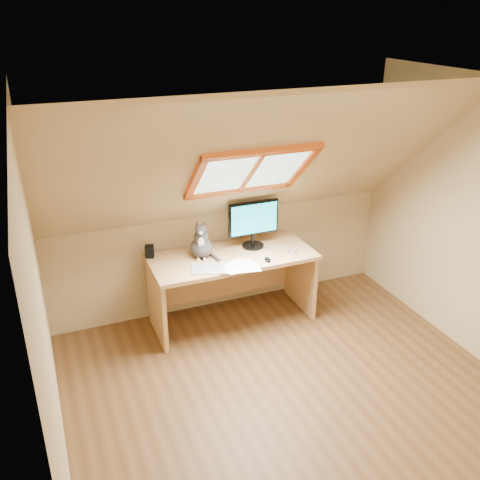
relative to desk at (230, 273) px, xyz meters
name	(u,v)px	position (x,y,z in m)	size (l,w,h in m)	color
ground	(301,406)	(0.04, -1.45, -0.49)	(3.50, 3.50, 0.00)	brown
room_shell	(318,245)	(0.04, -1.54, 0.94)	(3.52, 3.52, 2.41)	tan
desk	(230,273)	(0.00, 0.00, 0.00)	(1.56, 0.68, 0.71)	tan
monitor	(253,221)	(0.26, 0.03, 0.49)	(0.50, 0.21, 0.47)	black
cat	(201,244)	(-0.28, 0.01, 0.36)	(0.27, 0.30, 0.38)	#4A4542
desk_speaker	(150,251)	(-0.73, 0.18, 0.28)	(0.08, 0.08, 0.11)	black
graphics_tablet	(209,269)	(-0.30, -0.27, 0.23)	(0.30, 0.21, 0.01)	#B2B2B7
mouse	(267,259)	(0.26, -0.31, 0.23)	(0.05, 0.09, 0.03)	black
papers	(233,268)	(-0.09, -0.33, 0.22)	(0.35, 0.30, 0.01)	white
cables	(278,253)	(0.42, -0.19, 0.22)	(0.51, 0.26, 0.01)	silver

